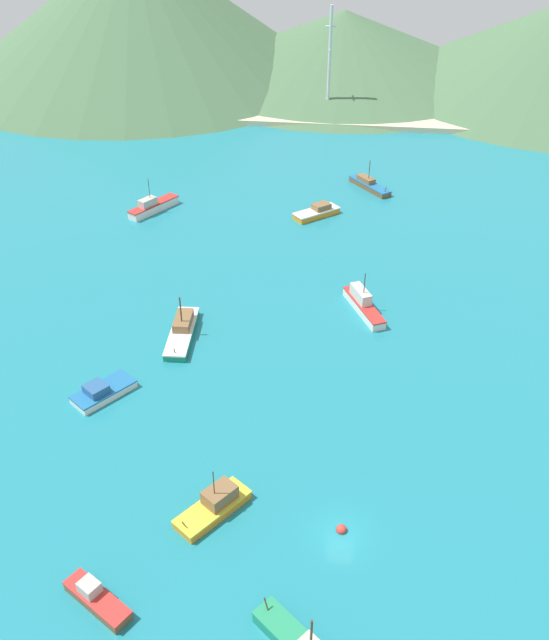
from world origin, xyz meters
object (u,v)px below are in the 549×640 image
fishing_boat_3 (102,391)px  buoy_0 (341,529)px  fishing_boat_4 (317,212)px  fishing_boat_0 (363,304)px  fishing_boat_5 (182,330)px  fishing_boat_1 (215,505)px  radio_tower (329,62)px  fishing_boat_7 (369,185)px  fishing_boat_2 (153,206)px  fishing_boat_8 (96,598)px

fishing_boat_3 → buoy_0: fishing_boat_3 is taller
fishing_boat_3 → fishing_boat_4: (21.10, 51.21, 0.06)m
fishing_boat_0 → fishing_boat_5: bearing=-159.0°
fishing_boat_3 → fishing_boat_4: bearing=67.6°
fishing_boat_3 → fishing_boat_1: bearing=-42.9°
fishing_boat_3 → fishing_boat_4: fishing_boat_4 is taller
fishing_boat_3 → radio_tower: (19.48, 105.93, 11.99)m
fishing_boat_1 → fishing_boat_7: fishing_boat_7 is taller
fishing_boat_0 → fishing_boat_4: fishing_boat_0 is taller
fishing_boat_2 → fishing_boat_7: bearing=21.7°
fishing_boat_4 → fishing_boat_5: size_ratio=0.72×
fishing_boat_1 → fishing_boat_8: fishing_boat_1 is taller
fishing_boat_1 → buoy_0: 12.10m
fishing_boat_0 → fishing_boat_7: size_ratio=1.06×
fishing_boat_7 → fishing_boat_0: bearing=-90.5°
fishing_boat_5 → radio_tower: (13.17, 92.87, 11.88)m
fishing_boat_0 → fishing_boat_2: bearing=143.6°
fishing_boat_0 → fishing_boat_1: fishing_boat_0 is taller
fishing_boat_4 → buoy_0: fishing_boat_4 is taller
buoy_0 → radio_tower: radio_tower is taller
fishing_boat_3 → fishing_boat_7: bearing=65.1°
fishing_boat_2 → fishing_boat_5: (13.97, -36.33, -0.19)m
fishing_boat_2 → fishing_boat_4: fishing_boat_2 is taller
fishing_boat_7 → buoy_0: (-1.61, -80.24, -0.55)m
fishing_boat_5 → buoy_0: size_ratio=11.45×
fishing_boat_5 → fishing_boat_7: bearing=65.3°
fishing_boat_2 → fishing_boat_5: fishing_boat_2 is taller
fishing_boat_8 → fishing_boat_7: bearing=76.6°
fishing_boat_3 → fishing_boat_7: 70.95m
fishing_boat_2 → fishing_boat_3: (7.66, -49.39, -0.30)m
buoy_0 → fishing_boat_4: bearing=96.1°
fishing_boat_1 → fishing_boat_4: (4.89, 66.25, -0.12)m
fishing_boat_1 → fishing_boat_5: bearing=109.4°
fishing_boat_3 → fishing_boat_7: size_ratio=0.83×
fishing_boat_7 → fishing_boat_8: 92.82m
fishing_boat_2 → fishing_boat_8: fishing_boat_2 is taller
radio_tower → fishing_boat_0: bearing=-83.2°
fishing_boat_4 → fishing_boat_7: bearing=56.3°
fishing_boat_5 → radio_tower: bearing=81.9°
fishing_boat_3 → buoy_0: bearing=-29.3°
fishing_boat_8 → buoy_0: 22.34m
fishing_boat_3 → buoy_0: size_ratio=7.85×
fishing_boat_0 → fishing_boat_1: size_ratio=1.25×
buoy_0 → fishing_boat_1: bearing=176.0°
fishing_boat_5 → fishing_boat_8: bearing=-87.0°
fishing_boat_5 → fishing_boat_8: (2.01, -39.00, -0.10)m
fishing_boat_7 → radio_tower: 44.50m
fishing_boat_4 → fishing_boat_7: 15.80m
fishing_boat_1 → radio_tower: 121.60m
fishing_boat_0 → fishing_boat_3: fishing_boat_0 is taller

